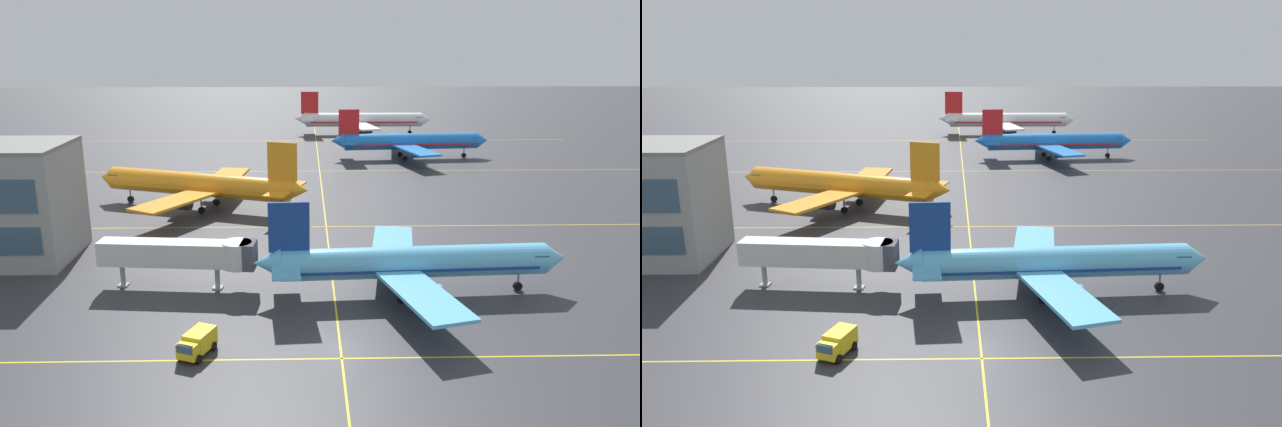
% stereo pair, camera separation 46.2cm
% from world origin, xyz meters
% --- Properties ---
extents(ground_plane, '(600.00, 600.00, 0.00)m').
position_xyz_m(ground_plane, '(0.00, 0.00, 0.00)').
color(ground_plane, '#333338').
extents(airliner_front_gate, '(34.63, 29.84, 10.77)m').
position_xyz_m(airliner_front_gate, '(8.29, 12.31, 3.68)').
color(airliner_front_gate, '#5BB7E5').
rests_on(airliner_front_gate, ground).
extents(airliner_second_row, '(36.78, 31.49, 11.78)m').
position_xyz_m(airliner_second_row, '(-20.23, 48.49, 4.02)').
color(airliner_second_row, orange).
rests_on(airliner_second_row, ground).
extents(airliner_third_row, '(36.87, 31.72, 11.46)m').
position_xyz_m(airliner_third_row, '(20.92, 91.33, 3.91)').
color(airliner_third_row, blue).
rests_on(airliner_third_row, ground).
extents(airliner_far_left_stand, '(38.90, 33.71, 12.14)m').
position_xyz_m(airliner_far_left_stand, '(13.27, 128.09, 4.15)').
color(airliner_far_left_stand, white).
rests_on(airliner_far_left_stand, ground).
extents(taxiway_markings, '(135.94, 175.60, 0.01)m').
position_xyz_m(taxiway_markings, '(0.00, 57.86, 0.00)').
color(taxiway_markings, yellow).
rests_on(taxiway_markings, ground).
extents(service_truck_red_van, '(3.30, 4.49, 2.10)m').
position_xyz_m(service_truck_red_van, '(-12.90, -0.96, 1.18)').
color(service_truck_red_van, yellow).
rests_on(service_truck_red_van, ground).
extents(jet_bridge, '(17.88, 4.50, 5.58)m').
position_xyz_m(jet_bridge, '(-16.14, 14.70, 4.06)').
color(jet_bridge, silver).
rests_on(jet_bridge, ground).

